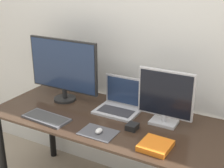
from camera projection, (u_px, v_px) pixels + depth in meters
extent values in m
cube|color=silver|center=(136.00, 42.00, 2.48)|extent=(7.00, 0.05, 2.50)
cube|color=#332319|center=(109.00, 119.00, 2.29)|extent=(1.78, 0.75, 0.02)
cylinder|color=black|center=(2.00, 154.00, 2.54)|extent=(0.06, 0.06, 0.75)
cylinder|color=black|center=(51.00, 122.00, 3.06)|extent=(0.06, 0.06, 0.75)
cylinder|color=black|center=(65.00, 99.00, 2.59)|extent=(0.18, 0.18, 0.02)
cylinder|color=black|center=(65.00, 93.00, 2.57)|extent=(0.04, 0.04, 0.08)
cube|color=black|center=(63.00, 65.00, 2.49)|extent=(0.63, 0.02, 0.42)
cube|color=#1E2D4C|center=(62.00, 65.00, 2.48)|extent=(0.60, 0.01, 0.40)
cube|color=#B2B2B7|center=(164.00, 122.00, 2.20)|extent=(0.19, 0.13, 0.02)
cylinder|color=#B2B2B7|center=(164.00, 118.00, 2.19)|extent=(0.04, 0.04, 0.05)
cube|color=#B2B2B7|center=(166.00, 94.00, 2.13)|extent=(0.39, 0.02, 0.33)
cube|color=black|center=(165.00, 94.00, 2.12)|extent=(0.37, 0.01, 0.31)
cube|color=#ADADB2|center=(117.00, 111.00, 2.37)|extent=(0.32, 0.24, 0.02)
cube|color=#2D2D33|center=(116.00, 111.00, 2.35)|extent=(0.27, 0.13, 0.00)
cube|color=#ADADB2|center=(125.00, 91.00, 2.43)|extent=(0.32, 0.01, 0.23)
cube|color=#1E2D4C|center=(124.00, 91.00, 2.42)|extent=(0.29, 0.00, 0.20)
cube|color=#4C4C51|center=(46.00, 118.00, 2.27)|extent=(0.36, 0.18, 0.02)
cube|color=#383838|center=(46.00, 117.00, 2.26)|extent=(0.33, 0.15, 0.00)
cube|color=#47474C|center=(98.00, 133.00, 2.08)|extent=(0.24, 0.17, 0.00)
ellipsoid|color=silver|center=(99.00, 131.00, 2.06)|extent=(0.04, 0.06, 0.03)
cube|color=orange|center=(156.00, 146.00, 1.90)|extent=(0.19, 0.19, 0.03)
cube|color=white|center=(156.00, 146.00, 1.90)|extent=(0.18, 0.19, 0.03)
cube|color=black|center=(132.00, 127.00, 2.12)|extent=(0.07, 0.08, 0.04)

